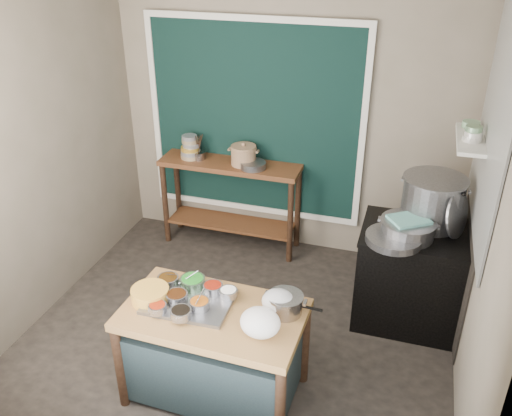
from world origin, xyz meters
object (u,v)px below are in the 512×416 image
(stock_pot, at_px, (432,201))
(steamer, at_px, (408,229))
(condiment_tray, at_px, (189,302))
(prep_table, at_px, (215,353))
(back_counter, at_px, (231,204))
(saucepan, at_px, (285,304))
(utensil_cup, at_px, (199,155))
(ceramic_crock, at_px, (244,156))
(stove_block, at_px, (412,278))
(yellow_basin, at_px, (150,295))

(stock_pot, distance_m, steamer, 0.35)
(stock_pot, bearing_deg, condiment_tray, -137.26)
(prep_table, height_order, back_counter, back_counter)
(prep_table, distance_m, saucepan, 0.67)
(saucepan, bearing_deg, stock_pot, 59.40)
(stock_pot, bearing_deg, prep_table, -132.84)
(prep_table, distance_m, stock_pot, 2.13)
(prep_table, bearing_deg, utensil_cup, 116.10)
(ceramic_crock, bearing_deg, stove_block, -22.50)
(utensil_cup, bearing_deg, saucepan, -53.25)
(ceramic_crock, xyz_separation_m, stock_pot, (1.82, -0.55, 0.05))
(prep_table, height_order, ceramic_crock, ceramic_crock)
(yellow_basin, distance_m, utensil_cup, 2.11)
(stock_pot, height_order, steamer, stock_pot)
(utensil_cup, bearing_deg, prep_table, -65.28)
(condiment_tray, height_order, steamer, steamer)
(saucepan, xyz_separation_m, ceramic_crock, (-0.93, 1.89, 0.22))
(prep_table, height_order, utensil_cup, utensil_cup)
(saucepan, height_order, utensil_cup, utensil_cup)
(condiment_tray, relative_size, stock_pot, 1.12)
(back_counter, xyz_separation_m, steamer, (1.80, -0.84, 0.48))
(prep_table, relative_size, utensil_cup, 9.36)
(condiment_tray, xyz_separation_m, saucepan, (0.67, 0.11, 0.06))
(condiment_tray, height_order, saucepan, saucepan)
(yellow_basin, relative_size, saucepan, 1.05)
(utensil_cup, bearing_deg, stock_pot, -13.55)
(saucepan, relative_size, stock_pot, 0.48)
(yellow_basin, distance_m, saucepan, 0.95)
(prep_table, distance_m, yellow_basin, 0.63)
(stove_block, height_order, steamer, steamer)
(utensil_cup, relative_size, steamer, 0.30)
(yellow_basin, bearing_deg, steamer, 36.09)
(prep_table, relative_size, steamer, 2.80)
(yellow_basin, bearing_deg, saucepan, 9.71)
(saucepan, distance_m, stock_pot, 1.62)
(yellow_basin, height_order, stock_pot, stock_pot)
(prep_table, relative_size, back_counter, 0.86)
(condiment_tray, distance_m, saucepan, 0.68)
(back_counter, relative_size, stove_block, 1.61)
(ceramic_crock, height_order, stock_pot, stock_pot)
(back_counter, height_order, condiment_tray, back_counter)
(steamer, bearing_deg, utensil_cup, 158.65)
(yellow_basin, relative_size, ceramic_crock, 0.99)
(yellow_basin, bearing_deg, back_counter, 93.97)
(stove_block, relative_size, saucepan, 3.55)
(stove_block, relative_size, steamer, 2.01)
(stove_block, height_order, utensil_cup, utensil_cup)
(saucepan, bearing_deg, stove_block, 57.73)
(condiment_tray, height_order, ceramic_crock, ceramic_crock)
(back_counter, bearing_deg, ceramic_crock, -1.66)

